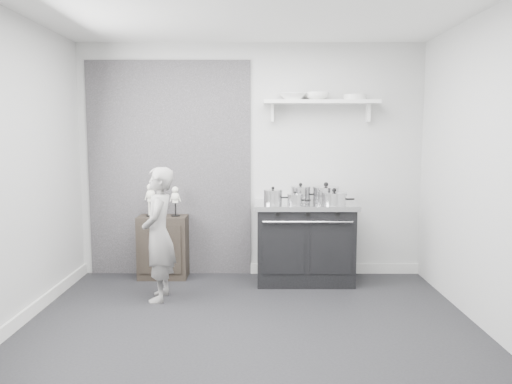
{
  "coord_description": "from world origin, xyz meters",
  "views": [
    {
      "loc": [
        0.07,
        -4.04,
        1.66
      ],
      "look_at": [
        0.06,
        0.95,
        1.08
      ],
      "focal_mm": 35.0,
      "sensor_mm": 36.0,
      "label": 1
    }
  ],
  "objects": [
    {
      "name": "pot_back_left",
      "position": [
        0.57,
        1.6,
        0.98
      ],
      "size": [
        0.31,
        0.23,
        0.21
      ],
      "color": "silver",
      "rests_on": "stove"
    },
    {
      "name": "side_cabinet",
      "position": [
        -1.01,
        1.61,
        0.36
      ],
      "size": [
        0.56,
        0.32,
        0.72
      ],
      "primitive_type": "cube",
      "color": "black",
      "rests_on": "ground"
    },
    {
      "name": "pot_front_left",
      "position": [
        0.25,
        1.37,
        0.98
      ],
      "size": [
        0.29,
        0.2,
        0.19
      ],
      "color": "silver",
      "rests_on": "stove"
    },
    {
      "name": "skeleton_full",
      "position": [
        -1.14,
        1.61,
        0.94
      ],
      "size": [
        0.12,
        0.08,
        0.43
      ],
      "primitive_type": null,
      "color": "silver",
      "rests_on": "side_cabinet"
    },
    {
      "name": "ground",
      "position": [
        0.0,
        0.0,
        0.0
      ],
      "size": [
        4.0,
        4.0,
        0.0
      ],
      "primitive_type": "plane",
      "color": "black",
      "rests_on": "ground"
    },
    {
      "name": "bowl_large",
      "position": [
        0.48,
        1.67,
        2.08
      ],
      "size": [
        0.31,
        0.31,
        0.08
      ],
      "primitive_type": "imported",
      "color": "white",
      "rests_on": "wall_shelf"
    },
    {
      "name": "stove",
      "position": [
        0.61,
        1.48,
        0.45
      ],
      "size": [
        1.12,
        0.7,
        0.9
      ],
      "color": "black",
      "rests_on": "ground"
    },
    {
      "name": "pot_back_right",
      "position": [
        0.86,
        1.58,
        0.98
      ],
      "size": [
        0.39,
        0.3,
        0.22
      ],
      "color": "silver",
      "rests_on": "stove"
    },
    {
      "name": "wall_shelf",
      "position": [
        0.8,
        1.68,
        2.01
      ],
      "size": [
        1.3,
        0.26,
        0.24
      ],
      "color": "silver",
      "rests_on": "room_shell"
    },
    {
      "name": "child",
      "position": [
        -0.91,
        0.84,
        0.67
      ],
      "size": [
        0.33,
        0.49,
        1.34
      ],
      "primitive_type": "imported",
      "rotation": [
        0.0,
        0.0,
        -1.55
      ],
      "color": "gray",
      "rests_on": "ground"
    },
    {
      "name": "plate_stack",
      "position": [
        1.18,
        1.67,
        2.07
      ],
      "size": [
        0.26,
        0.26,
        0.06
      ],
      "primitive_type": "cylinder",
      "color": "silver",
      "rests_on": "wall_shelf"
    },
    {
      "name": "pot_front_right",
      "position": [
        0.91,
        1.32,
        0.97
      ],
      "size": [
        0.36,
        0.27,
        0.18
      ],
      "color": "silver",
      "rests_on": "stove"
    },
    {
      "name": "bowl_small",
      "position": [
        0.75,
        1.67,
        2.08
      ],
      "size": [
        0.27,
        0.27,
        0.08
      ],
      "primitive_type": "imported",
      "color": "white",
      "rests_on": "wall_shelf"
    },
    {
      "name": "room_shell",
      "position": [
        -0.09,
        0.15,
        1.64
      ],
      "size": [
        4.02,
        3.62,
        2.71
      ],
      "color": "#B1B1AE",
      "rests_on": "ground"
    },
    {
      "name": "skeleton_torso",
      "position": [
        -0.86,
        1.61,
        0.92
      ],
      "size": [
        0.11,
        0.07,
        0.39
      ],
      "primitive_type": null,
      "color": "silver",
      "rests_on": "side_cabinet"
    },
    {
      "name": "pot_front_center",
      "position": [
        0.49,
        1.31,
        0.96
      ],
      "size": [
        0.25,
        0.17,
        0.15
      ],
      "color": "silver",
      "rests_on": "stove"
    }
  ]
}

